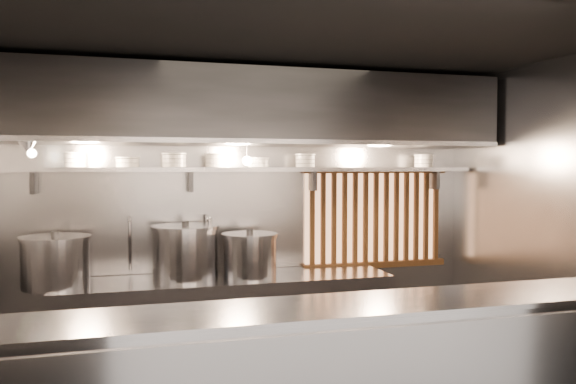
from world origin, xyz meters
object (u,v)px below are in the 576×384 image
pendant_bulb (247,161)px  stock_pot_left (56,261)px  stock_pot_mid (186,252)px  heat_lamp (28,146)px  stock_pot_right (250,255)px

pendant_bulb → stock_pot_left: bearing=-177.1°
pendant_bulb → stock_pot_mid: 1.00m
heat_lamp → stock_pot_left: 1.00m
pendant_bulb → stock_pot_left: size_ratio=0.25×
stock_pot_right → stock_pot_mid: bearing=172.6°
pendant_bulb → heat_lamp: bearing=-169.0°
stock_pot_left → stock_pot_mid: stock_pot_mid is taller
stock_pot_mid → stock_pot_right: stock_pot_mid is taller
heat_lamp → pendant_bulb: heat_lamp is taller
stock_pot_left → stock_pot_right: bearing=-1.1°
heat_lamp → stock_pot_mid: size_ratio=0.43×
heat_lamp → stock_pot_right: 2.05m
heat_lamp → stock_pot_mid: (1.23, 0.31, -0.92)m
heat_lamp → stock_pot_mid: heat_lamp is taller
stock_pot_left → stock_pot_right: 1.65m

